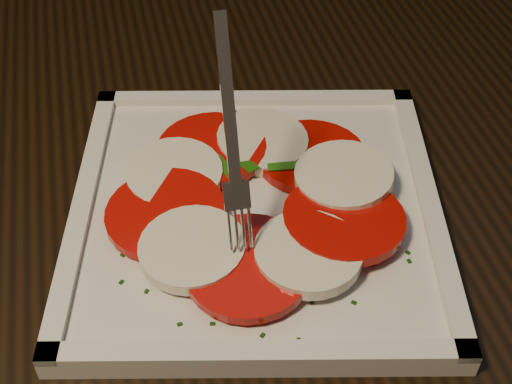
{
  "coord_description": "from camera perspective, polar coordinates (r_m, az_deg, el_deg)",
  "views": [
    {
      "loc": [
        -0.16,
        -0.56,
        1.16
      ],
      "look_at": [
        -0.07,
        -0.18,
        0.78
      ],
      "focal_mm": 50.0,
      "sensor_mm": 36.0,
      "label": 1
    }
  ],
  "objects": [
    {
      "name": "caprese_salad",
      "position": [
        0.54,
        0.0,
        -0.39
      ],
      "size": [
        0.22,
        0.25,
        0.03
      ],
      "color": "#BF0604",
      "rests_on": "plate"
    },
    {
      "name": "fork",
      "position": [
        0.47,
        -2.17,
        5.07
      ],
      "size": [
        0.03,
        0.07,
        0.15
      ],
      "primitive_type": null,
      "rotation": [
        0.0,
        0.0,
        -0.02
      ],
      "color": "white",
      "rests_on": "caprese_salad"
    },
    {
      "name": "table",
      "position": [
        0.66,
        -8.83,
        -6.39
      ],
      "size": [
        1.21,
        0.81,
        0.75
      ],
      "rotation": [
        0.0,
        0.0,
        0.01
      ],
      "color": "black",
      "rests_on": "ground"
    },
    {
      "name": "plate",
      "position": [
        0.56,
        0.0,
        -1.66
      ],
      "size": [
        0.34,
        0.34,
        0.01
      ],
      "primitive_type": "cube",
      "rotation": [
        0.0,
        0.0,
        -0.21
      ],
      "color": "silver",
      "rests_on": "table"
    }
  ]
}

